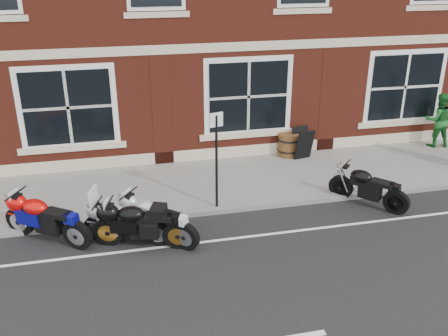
# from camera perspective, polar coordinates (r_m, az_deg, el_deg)

# --- Properties ---
(ground) EXTENTS (80.00, 80.00, 0.00)m
(ground) POSITION_cam_1_polar(r_m,az_deg,el_deg) (10.90, 1.24, -8.61)
(ground) COLOR black
(ground) RESTS_ON ground
(sidewalk) EXTENTS (30.00, 3.00, 0.12)m
(sidewalk) POSITION_cam_1_polar(r_m,az_deg,el_deg) (13.45, -1.83, -1.76)
(sidewalk) COLOR slate
(sidewalk) RESTS_ON ground
(kerb) EXTENTS (30.00, 0.16, 0.12)m
(kerb) POSITION_cam_1_polar(r_m,az_deg,el_deg) (12.07, -0.38, -4.88)
(kerb) COLOR slate
(kerb) RESTS_ON ground
(moto_touring_silver) EXTENTS (1.86, 0.87, 1.29)m
(moto_touring_silver) POSITION_cam_1_polar(r_m,az_deg,el_deg) (10.92, -11.30, -5.87)
(moto_touring_silver) COLOR black
(moto_touring_silver) RESTS_ON ground
(moto_sport_red) EXTENTS (1.90, 1.40, 1.00)m
(moto_sport_red) POSITION_cam_1_polar(r_m,az_deg,el_deg) (11.38, -19.68, -5.30)
(moto_sport_red) COLOR black
(moto_sport_red) RESTS_ON ground
(moto_sport_black) EXTENTS (2.10, 0.79, 0.97)m
(moto_sport_black) POSITION_cam_1_polar(r_m,az_deg,el_deg) (10.69, -9.52, -6.19)
(moto_sport_black) COLOR black
(moto_sport_black) RESTS_ON ground
(moto_sport_silver) EXTENTS (1.68, 1.52, 0.96)m
(moto_sport_silver) POSITION_cam_1_polar(r_m,az_deg,el_deg) (10.87, -7.86, -5.58)
(moto_sport_silver) COLOR black
(moto_sport_silver) RESTS_ON ground
(moto_naked_black) EXTENTS (1.43, 1.64, 0.92)m
(moto_naked_black) POSITION_cam_1_polar(r_m,az_deg,el_deg) (12.73, 16.08, -1.93)
(moto_naked_black) COLOR black
(moto_naked_black) RESTS_ON ground
(pedestrian_right) EXTENTS (0.94, 0.80, 1.70)m
(pedestrian_right) POSITION_cam_1_polar(r_m,az_deg,el_deg) (17.00, 23.28, 5.06)
(pedestrian_right) COLOR #195921
(pedestrian_right) RESTS_ON sidewalk
(a_board_sign) EXTENTS (0.62, 0.48, 0.92)m
(a_board_sign) POSITION_cam_1_polar(r_m,az_deg,el_deg) (14.99, 8.98, 2.83)
(a_board_sign) COLOR black
(a_board_sign) RESTS_ON sidewalk
(barrel_planter) EXTENTS (0.63, 0.63, 0.70)m
(barrel_planter) POSITION_cam_1_polar(r_m,az_deg,el_deg) (15.13, 7.32, 2.68)
(barrel_planter) COLOR #422311
(barrel_planter) RESTS_ON sidewalk
(parking_sign) EXTENTS (0.33, 0.11, 2.36)m
(parking_sign) POSITION_cam_1_polar(r_m,az_deg,el_deg) (11.57, -0.87, 1.61)
(parking_sign) COLOR black
(parking_sign) RESTS_ON sidewalk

